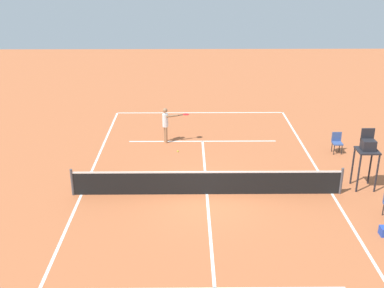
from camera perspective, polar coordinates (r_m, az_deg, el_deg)
name	(u,v)px	position (r m, az deg, el deg)	size (l,w,h in m)	color
ground_plane	(207,194)	(18.14, 1.82, -6.08)	(60.00, 60.00, 0.00)	#B76038
court_lines	(207,194)	(18.14, 1.82, -6.08)	(9.72, 20.16, 0.01)	white
tennis_net	(207,182)	(17.91, 1.84, -4.68)	(10.32, 0.10, 1.07)	#4C4C51
player_serving	(166,122)	(22.72, -3.12, 2.68)	(1.33, 0.56, 1.74)	#9E704C
tennis_ball	(178,151)	(21.89, -1.73, -0.88)	(0.07, 0.07, 0.07)	#CCE033
umpire_chair	(367,150)	(19.17, 20.47, -0.66)	(0.80, 0.80, 2.41)	#232328
courtside_chair_mid	(337,142)	(22.66, 17.16, 0.28)	(0.44, 0.46, 0.95)	#262626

